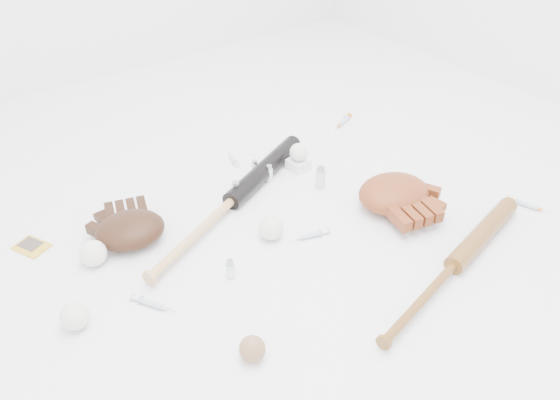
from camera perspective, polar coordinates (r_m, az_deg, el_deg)
bat_dark at (r=1.83m, az=-5.02°, el=-0.03°), size 0.85×0.42×0.07m
bat_wood at (r=1.66m, az=17.75°, el=-6.46°), size 0.80×0.22×0.06m
glove_dark at (r=1.74m, az=-15.40°, el=-2.99°), size 0.32×0.32×0.09m
glove_tan at (r=1.86m, az=11.82°, el=0.72°), size 0.35×0.35×0.11m
trading_card at (r=1.85m, az=-24.52°, el=-4.47°), size 0.11×0.12×0.01m
pedestal at (r=2.03m, az=1.93°, el=3.75°), size 0.08×0.08×0.04m
baseball_on_pedestal at (r=2.00m, az=1.96°, el=5.02°), size 0.07×0.07×0.07m
baseball_left at (r=1.53m, az=-20.65°, el=-11.29°), size 0.08×0.08×0.08m
baseball_upper at (r=1.69m, az=-18.94°, el=-5.30°), size 0.08×0.08×0.08m
baseball_mid at (r=1.69m, az=-0.95°, el=-2.94°), size 0.08×0.08×0.08m
baseball_aged at (r=1.38m, az=-2.92°, el=-15.26°), size 0.07×0.07×0.07m
syringe_0 at (r=1.54m, az=-13.24°, el=-10.50°), size 0.10×0.15×0.02m
syringe_1 at (r=1.72m, az=3.24°, el=-3.70°), size 0.15×0.07×0.02m
syringe_2 at (r=2.09m, az=-4.97°, el=4.32°), size 0.06×0.13×0.02m
syringe_3 at (r=2.02m, az=24.42°, el=-0.45°), size 0.07×0.16×0.02m
syringe_4 at (r=2.35m, az=6.60°, el=8.15°), size 0.16×0.09×0.02m
vial_0 at (r=1.95m, az=-1.13°, el=2.82°), size 0.02×0.02×0.06m
vial_1 at (r=1.99m, az=-2.66°, el=3.34°), size 0.02×0.02×0.06m
vial_2 at (r=1.85m, az=-4.61°, el=0.87°), size 0.03×0.03×0.08m
vial_3 at (r=1.92m, az=4.26°, el=2.37°), size 0.04×0.04×0.08m
vial_4 at (r=1.57m, az=-5.20°, el=-7.18°), size 0.03×0.03×0.06m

